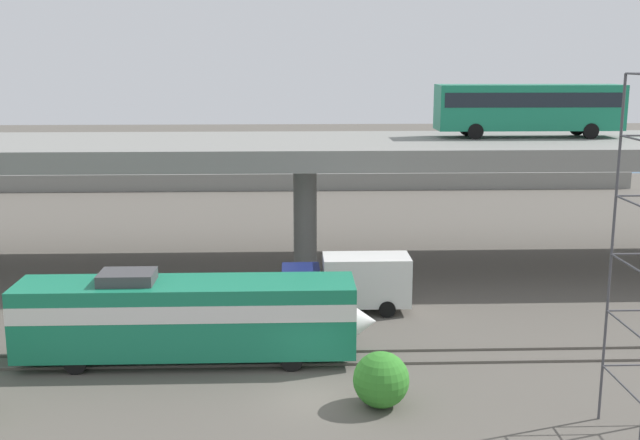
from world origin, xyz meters
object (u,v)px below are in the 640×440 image
object	(u,v)px
parked_car_0	(272,157)
train_locomotive	(204,314)
parked_car_4	(544,159)
parked_car_1	(176,159)
parked_car_6	(337,156)
service_truck_west	(350,282)
transit_bus_on_overpass	(529,105)
parked_car_5	(533,156)
parked_car_7	(217,161)
parked_car_2	(264,161)
parked_car_3	(34,158)

from	to	relation	value
parked_car_0	train_locomotive	bearing A→B (deg)	87.97
parked_car_4	parked_car_1	bearing A→B (deg)	177.90
parked_car_1	parked_car_6	world-z (taller)	same
service_truck_west	parked_car_1	bearing A→B (deg)	-70.76
transit_bus_on_overpass	service_truck_west	distance (m)	18.39
service_truck_west	parked_car_5	xyz separation A→B (m)	(24.15, 46.42, 0.86)
parked_car_6	parked_car_7	size ratio (longest dim) A/B	0.93
parked_car_0	parked_car_2	bearing A→B (deg)	71.70
parked_car_2	parked_car_4	distance (m)	30.49
parked_car_7	parked_car_1	bearing A→B (deg)	159.09
parked_car_2	train_locomotive	bearing A→B (deg)	88.88
train_locomotive	parked_car_2	bearing A→B (deg)	88.88
parked_car_6	parked_car_1	bearing A→B (deg)	7.10
service_truck_west	parked_car_6	world-z (taller)	parked_car_6
train_locomotive	parked_car_4	xyz separation A→B (m)	(31.47, 50.00, 0.31)
service_truck_west	parked_car_4	size ratio (longest dim) A/B	1.63
parked_car_0	parked_car_6	world-z (taller)	same
parked_car_1	parked_car_3	xyz separation A→B (m)	(-15.77, 1.75, -0.00)
transit_bus_on_overpass	parked_car_4	bearing A→B (deg)	-110.26
parked_car_3	parked_car_6	bearing A→B (deg)	0.78
parked_car_4	transit_bus_on_overpass	bearing A→B (deg)	-110.26
parked_car_6	parked_car_7	distance (m)	13.61
parked_car_2	parked_car_5	xyz separation A→B (m)	(30.19, 3.07, -0.00)
parked_car_2	parked_car_3	bearing A→B (deg)	-7.02
parked_car_0	service_truck_west	bearing A→B (deg)	96.39
service_truck_west	parked_car_2	bearing A→B (deg)	-82.06
service_truck_west	parked_car_7	world-z (taller)	parked_car_7
train_locomotive	service_truck_west	xyz separation A→B (m)	(7.03, 6.74, -0.56)
parked_car_1	parked_car_3	distance (m)	15.86
parked_car_5	parked_car_6	xyz separation A→B (m)	(-22.10, 0.50, -0.00)
parked_car_3	parked_car_5	xyz separation A→B (m)	(55.53, -0.05, -0.00)
parked_car_1	parked_car_3	size ratio (longest dim) A/B	0.93
train_locomotive	parked_car_5	xyz separation A→B (m)	(31.18, 53.16, 0.31)
transit_bus_on_overpass	parked_car_4	size ratio (longest dim) A/B	2.88
transit_bus_on_overpass	parked_car_2	bearing A→B (deg)	-60.74
parked_car_3	parked_car_5	distance (m)	55.53
parked_car_4	service_truck_west	bearing A→B (deg)	-119.47
transit_bus_on_overpass	parked_car_2	size ratio (longest dim) A/B	2.78
parked_car_3	parked_car_7	bearing A→B (deg)	-9.78
parked_car_2	parked_car_7	size ratio (longest dim) A/B	0.98
service_truck_west	parked_car_0	xyz separation A→B (m)	(-5.16, 46.03, 0.86)
service_truck_west	parked_car_1	world-z (taller)	parked_car_1
parked_car_5	parked_car_7	distance (m)	35.29
transit_bus_on_overpass	parked_car_6	distance (m)	38.64
parked_car_1	parked_car_7	distance (m)	4.97
parked_car_0	parked_car_1	xyz separation A→B (m)	(-10.45, -1.30, -0.00)
parked_car_5	service_truck_west	bearing A→B (deg)	-117.49
parked_car_0	parked_car_7	bearing A→B (deg)	27.90
service_truck_west	parked_car_4	xyz separation A→B (m)	(24.45, 43.26, 0.86)
transit_bus_on_overpass	parked_car_5	bearing A→B (deg)	-108.18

